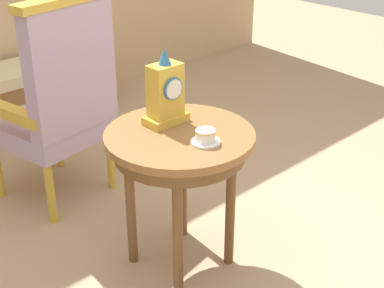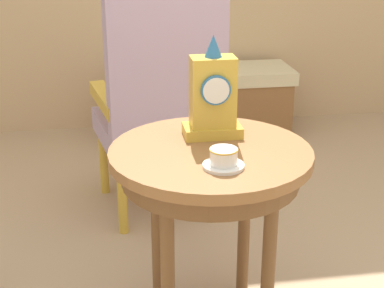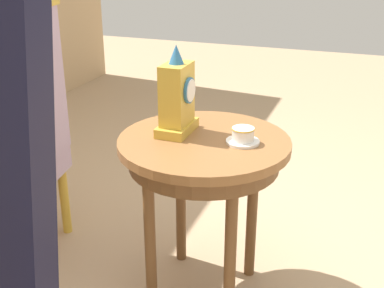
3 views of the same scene
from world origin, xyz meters
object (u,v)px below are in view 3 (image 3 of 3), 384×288
side_table (204,160)px  teacup_left (243,136)px  armchair (7,136)px  harp (12,260)px  mantel_clock (177,98)px

side_table → teacup_left: 0.18m
side_table → teacup_left: teacup_left is taller
armchair → teacup_left: bearing=-85.5°
side_table → armchair: armchair is taller
harp → side_table: bearing=-10.0°
mantel_clock → harp: (-0.91, 0.04, -0.12)m
side_table → armchair: bearing=94.5°
mantel_clock → teacup_left: bearing=-93.7°
mantel_clock → armchair: armchair is taller
harp → mantel_clock: bearing=-2.4°
teacup_left → armchair: bearing=94.5°
side_table → harp: bearing=170.0°
mantel_clock → side_table: bearing=-103.3°
mantel_clock → harp: 0.91m
teacup_left → mantel_clock: size_ratio=0.37×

